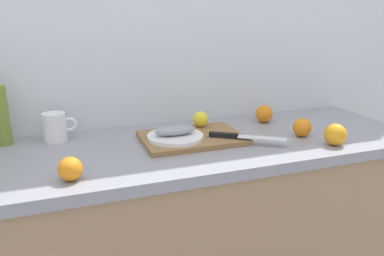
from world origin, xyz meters
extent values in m
cube|color=silver|center=(0.00, 0.33, 1.25)|extent=(3.20, 0.05, 2.50)
cube|color=#9E7A56|center=(0.00, 0.00, 0.43)|extent=(2.00, 0.58, 0.86)
cube|color=gray|center=(0.00, 0.00, 0.88)|extent=(2.00, 0.60, 0.04)
cube|color=olive|center=(0.10, 0.03, 0.91)|extent=(0.39, 0.27, 0.02)
cylinder|color=white|center=(0.02, 0.01, 0.93)|extent=(0.21, 0.21, 0.01)
ellipsoid|color=gray|center=(0.02, 0.01, 0.95)|extent=(0.16, 0.07, 0.04)
cube|color=silver|center=(0.32, -0.12, 0.93)|extent=(0.17, 0.13, 0.00)
cube|color=black|center=(0.20, -0.04, 0.93)|extent=(0.10, 0.08, 0.02)
sphere|color=yellow|center=(0.17, 0.13, 0.95)|extent=(0.06, 0.06, 0.06)
cylinder|color=olive|center=(-0.59, 0.22, 1.01)|extent=(0.06, 0.06, 0.22)
cylinder|color=white|center=(-0.40, 0.20, 0.95)|extent=(0.09, 0.09, 0.11)
torus|color=white|center=(-0.34, 0.20, 0.96)|extent=(0.06, 0.01, 0.06)
sphere|color=orange|center=(-0.36, -0.20, 0.94)|extent=(0.07, 0.07, 0.07)
sphere|color=orange|center=(0.58, -0.21, 0.94)|extent=(0.08, 0.08, 0.08)
sphere|color=orange|center=(0.49, 0.16, 0.94)|extent=(0.08, 0.08, 0.08)
sphere|color=orange|center=(0.53, -0.07, 0.94)|extent=(0.07, 0.07, 0.07)
camera|label=1|loc=(-0.37, -1.29, 1.38)|focal=35.44mm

